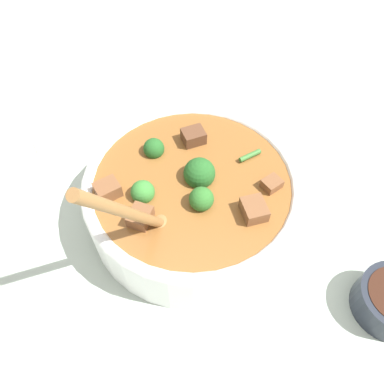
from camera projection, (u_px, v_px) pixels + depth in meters
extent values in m
plane|color=#ADBCAD|center=(192.00, 213.00, 0.56)|extent=(4.00, 4.00, 0.00)
cylinder|color=white|center=(192.00, 198.00, 0.53)|extent=(0.29, 0.29, 0.08)
torus|color=white|center=(192.00, 182.00, 0.50)|extent=(0.29, 0.29, 0.02)
cylinder|color=brown|center=(192.00, 192.00, 0.51)|extent=(0.27, 0.27, 0.05)
sphere|color=#235B23|center=(199.00, 173.00, 0.49)|extent=(0.04, 0.04, 0.04)
cylinder|color=#6B9956|center=(199.00, 187.00, 0.52)|extent=(0.01, 0.01, 0.02)
sphere|color=#2D6B28|center=(201.00, 199.00, 0.46)|extent=(0.03, 0.03, 0.03)
cylinder|color=#6B9956|center=(201.00, 209.00, 0.48)|extent=(0.01, 0.01, 0.01)
sphere|color=#387F33|center=(143.00, 192.00, 0.48)|extent=(0.03, 0.03, 0.03)
cylinder|color=#6B9956|center=(145.00, 202.00, 0.49)|extent=(0.01, 0.01, 0.01)
sphere|color=#235B23|center=(154.00, 149.00, 0.52)|extent=(0.03, 0.03, 0.03)
cylinder|color=#6B9956|center=(155.00, 159.00, 0.54)|extent=(0.01, 0.01, 0.01)
cube|color=brown|center=(108.00, 190.00, 0.48)|extent=(0.04, 0.04, 0.02)
cube|color=brown|center=(254.00, 211.00, 0.46)|extent=(0.04, 0.04, 0.02)
cube|color=brown|center=(271.00, 185.00, 0.49)|extent=(0.03, 0.03, 0.02)
cube|color=brown|center=(193.00, 137.00, 0.53)|extent=(0.04, 0.04, 0.02)
cube|color=brown|center=(141.00, 218.00, 0.45)|extent=(0.03, 0.03, 0.02)
cylinder|color=#3D7533|center=(250.00, 156.00, 0.52)|extent=(0.03, 0.03, 0.01)
ellipsoid|color=olive|center=(161.00, 223.00, 0.46)|extent=(0.04, 0.03, 0.01)
cylinder|color=olive|center=(128.00, 213.00, 0.37)|extent=(0.10, 0.05, 0.18)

